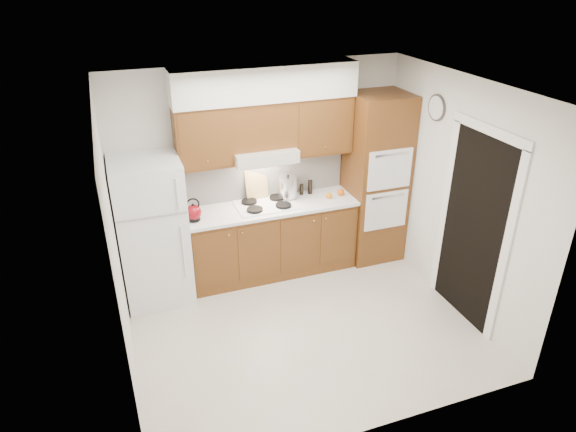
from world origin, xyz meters
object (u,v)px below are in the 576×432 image
at_px(fridge, 153,232).
at_px(oven_cabinet, 375,179).
at_px(kettle, 193,213).
at_px(stock_pot, 288,187).

distance_m(fridge, oven_cabinet, 2.86).
bearing_deg(kettle, stock_pot, -0.33).
xyz_separation_m(oven_cabinet, stock_pot, (-1.14, 0.15, -0.01)).
bearing_deg(kettle, fridge, 164.88).
bearing_deg(kettle, oven_cabinet, -8.75).
height_order(oven_cabinet, stock_pot, oven_cabinet).
distance_m(fridge, kettle, 0.51).
bearing_deg(stock_pot, oven_cabinet, -7.37).
height_order(oven_cabinet, kettle, oven_cabinet).
height_order(fridge, stock_pot, fridge).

